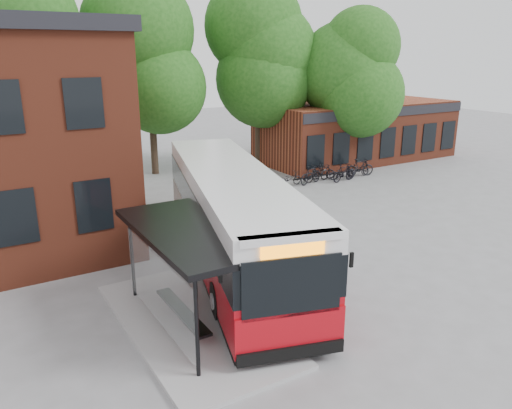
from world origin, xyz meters
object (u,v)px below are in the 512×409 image
bus_shelter (191,278)px  bicycle_1 (311,175)px  bicycle_2 (317,173)px  bicycle_7 (360,167)px  bicycle_0 (290,179)px  bicycle_4 (342,173)px  bicycle_3 (323,172)px  city_bus (231,217)px  bicycle_5 (344,173)px  bicycle_6 (358,169)px

bus_shelter → bicycle_1: (12.33, 10.85, -0.91)m
bicycle_2 → bicycle_7: bicycle_7 is taller
bicycle_0 → bicycle_4: size_ratio=0.98×
bicycle_3 → city_bus: bearing=144.1°
bicycle_2 → bicycle_5: bearing=-127.2°
bicycle_1 → bicycle_4: bearing=-109.3°
bicycle_2 → bicycle_5: 1.58m
bus_shelter → bicycle_6: 19.18m
bus_shelter → bicycle_0: size_ratio=4.54×
bicycle_4 → bicycle_6: (1.31, 0.03, 0.04)m
bicycle_2 → bicycle_4: 1.63m
bicycle_1 → bicycle_3: size_ratio=1.20×
bicycle_4 → bus_shelter: bearing=145.2°
bicycle_2 → bicycle_1: bearing=104.2°
bicycle_3 → bicycle_6: bicycle_6 is taller
bicycle_4 → bicycle_6: 1.32m
bus_shelter → bicycle_7: size_ratio=3.80×
bicycle_5 → bicycle_3: bearing=25.6°
bus_shelter → bicycle_7: bus_shelter is taller
bicycle_3 → bicycle_6: (2.21, -0.64, 0.01)m
bus_shelter → bicycle_4: (14.55, 10.70, -1.04)m
bicycle_0 → bicycle_4: bearing=-97.6°
city_bus → bicycle_1: (9.27, 7.54, -1.17)m
bicycle_2 → bicycle_7: 3.10m
bicycle_1 → bicycle_2: 0.69m
bicycle_6 → city_bus: bearing=118.2°
bicycle_4 → city_bus: bearing=141.6°
bicycle_4 → bicycle_2: bearing=94.4°
bicycle_3 → bicycle_2: bearing=128.1°
bicycle_2 → bicycle_4: bicycle_2 is taller
city_bus → bicycle_7: city_bus is taller
bus_shelter → bicycle_7: (16.06, 10.80, -0.90)m
city_bus → bicycle_7: bearing=46.0°
bicycle_5 → bicycle_7: 1.79m
bus_shelter → bicycle_0: 15.77m
bicycle_2 → bus_shelter: bearing=123.6°
bicycle_1 → bicycle_7: bearing=-106.0°
bicycle_5 → bicycle_6: bearing=-82.0°
bicycle_5 → bicycle_6: (1.53, 0.42, -0.07)m
bicycle_2 → bicycle_7: size_ratio=1.03×
bicycle_2 → city_bus: bearing=121.2°
bicycle_3 → bicycle_7: size_ratio=0.81×
city_bus → bicycle_6: 14.86m
bicycle_3 → bicycle_5: bearing=-130.2°
bicycle_3 → bicycle_4: 1.12m
bicycle_5 → bicycle_0: bearing=67.7°
bus_shelter → bicycle_7: 19.37m
bicycle_0 → bicycle_6: bicycle_6 is taller
bicycle_1 → bicycle_3: 1.43m
bicycle_3 → bicycle_7: bearing=-86.5°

